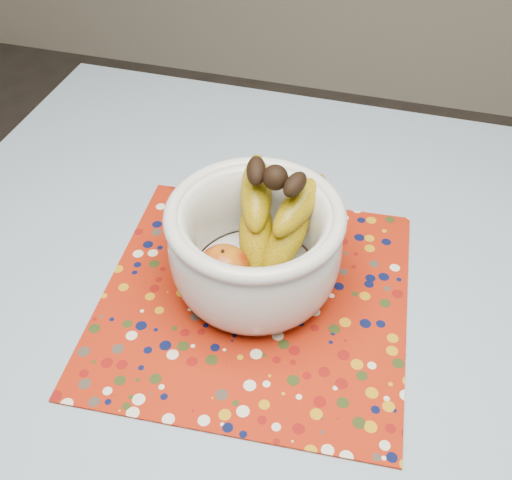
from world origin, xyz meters
TOP-DOWN VIEW (x-y plane):
  - table at (0.00, 0.00)m, footprint 1.20×1.20m
  - tablecloth at (0.00, 0.00)m, footprint 1.32×1.32m
  - placemat at (-0.07, 0.08)m, footprint 0.48×0.48m
  - fruit_bowl at (-0.07, 0.12)m, footprint 0.25×0.26m

SIDE VIEW (x-z plane):
  - table at x=0.00m, z-range 0.30..1.05m
  - tablecloth at x=0.00m, z-range 0.75..0.76m
  - placemat at x=-0.07m, z-range 0.76..0.76m
  - fruit_bowl at x=-0.07m, z-range 0.76..0.95m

